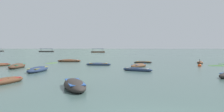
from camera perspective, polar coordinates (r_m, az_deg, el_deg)
name	(u,v)px	position (r m, az deg, el deg)	size (l,w,h in m)	color
ground_plane	(101,49)	(1506.55, -3.02, 2.10)	(6000.00, 6000.00, 0.00)	#425B56
mountain_1	(25,36)	(2654.17, -23.17, 5.23)	(879.51, 879.51, 302.26)	slate
mountain_2	(84,32)	(2534.30, -7.92, 6.56)	(1544.04, 1544.04, 392.72)	slate
rowboat_0	(98,64)	(30.47, -3.79, -2.30)	(3.84, 1.50, 0.48)	navy
rowboat_1	(137,70)	(22.95, 7.07, -3.78)	(3.42, 2.68, 0.50)	navy
rowboat_3	(17,66)	(29.01, -24.91, -2.59)	(1.41, 4.31, 0.71)	#4C3323
rowboat_5	(69,61)	(38.78, -11.84, -1.31)	(4.38, 1.35, 0.62)	brown
rowboat_7	(200,62)	(37.49, 23.34, -1.64)	(2.21, 3.51, 0.46)	brown
rowboat_8	(6,81)	(16.68, -27.55, -6.21)	(2.14, 3.31, 0.55)	brown
rowboat_9	(38,70)	(23.77, -19.95, -3.57)	(1.91, 4.54, 0.66)	navy
rowboat_10	(139,66)	(27.74, 7.47, -2.67)	(3.23, 3.55, 0.61)	brown
rowboat_11	(75,85)	(13.23, -10.39, -7.96)	(2.30, 4.12, 0.69)	#2D2826
rowboat_12	(143,62)	(35.40, 8.60, -1.73)	(3.18, 1.19, 0.41)	#2D2826
ferry_0	(47,51)	(142.41, -17.77, 1.25)	(9.47, 3.53, 2.54)	#2D2826
ferry_1	(98,52)	(118.42, -3.93, 1.18)	(8.01, 5.09, 2.54)	#4C3323
mooring_buoy	(200,66)	(30.99, 23.22, -2.47)	(0.50, 0.50, 1.16)	#DB4C1E
weed_patch_0	(52,63)	(36.09, -16.45, -1.92)	(2.88, 1.46, 0.14)	#477033
weed_patch_1	(223,64)	(37.08, 28.45, -1.99)	(1.23, 1.07, 0.14)	#38662D
weed_patch_2	(218,66)	(33.41, 27.50, -2.41)	(3.07, 1.73, 0.14)	#38662D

